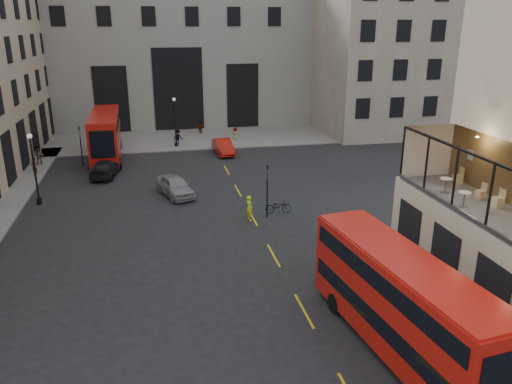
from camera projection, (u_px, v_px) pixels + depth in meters
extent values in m
plane|color=black|center=(344.00, 306.00, 23.74)|extent=(140.00, 140.00, 0.00)
cube|color=black|center=(444.00, 259.00, 24.06)|extent=(0.08, 9.20, 3.00)
cube|color=brown|center=(512.00, 175.00, 23.34)|extent=(0.04, 10.00, 2.90)
cube|color=beige|center=(428.00, 151.00, 27.69)|extent=(3.00, 0.04, 2.90)
cube|color=black|center=(489.00, 146.00, 22.59)|extent=(3.00, 10.00, 0.04)
cube|color=slate|center=(451.00, 206.00, 23.20)|extent=(0.12, 10.00, 0.18)
cube|color=black|center=(459.00, 149.00, 22.31)|extent=(0.12, 10.00, 0.10)
cube|color=beige|center=(470.00, 155.00, 26.25)|extent=(0.04, 0.45, 0.55)
cylinder|color=#FFD899|center=(477.00, 137.00, 24.61)|extent=(0.12, 0.12, 0.05)
cube|color=tan|center=(473.00, 251.00, 24.28)|extent=(3.00, 11.00, 4.50)
cube|color=slate|center=(479.00, 207.00, 23.54)|extent=(3.00, 10.00, 0.10)
cube|color=gray|center=(174.00, 54.00, 64.35)|extent=(34.00, 10.00, 18.00)
cube|color=black|center=(178.00, 90.00, 60.96)|extent=(6.00, 0.12, 10.00)
cube|color=black|center=(112.00, 100.00, 59.73)|extent=(4.00, 0.12, 8.00)
cube|color=black|center=(243.00, 96.00, 62.84)|extent=(4.00, 0.12, 8.00)
cube|color=#AB9F8A|center=(382.00, 47.00, 61.47)|extent=(16.00, 18.00, 20.00)
cube|color=slate|center=(174.00, 139.00, 57.76)|extent=(40.00, 12.00, 0.12)
cylinder|color=black|center=(267.00, 198.00, 34.21)|extent=(0.10, 0.10, 2.80)
imported|color=black|center=(267.00, 171.00, 33.60)|extent=(0.16, 0.20, 1.00)
cylinder|color=black|center=(82.00, 152.00, 46.32)|extent=(0.10, 0.10, 2.80)
imported|color=black|center=(79.00, 132.00, 45.71)|extent=(0.16, 0.20, 1.00)
cylinder|color=black|center=(35.00, 172.00, 36.31)|extent=(0.14, 0.14, 5.00)
cylinder|color=black|center=(39.00, 201.00, 37.03)|extent=(0.36, 0.36, 0.50)
sphere|color=silver|center=(30.00, 136.00, 35.46)|extent=(0.36, 0.36, 0.36)
cylinder|color=black|center=(175.00, 124.00, 53.27)|extent=(0.14, 0.14, 5.00)
cylinder|color=black|center=(176.00, 145.00, 54.00)|extent=(0.36, 0.36, 0.50)
sphere|color=silver|center=(174.00, 99.00, 52.42)|extent=(0.36, 0.36, 0.36)
cube|color=#B9150C|center=(401.00, 302.00, 19.82)|extent=(3.68, 10.76, 3.74)
cube|color=black|center=(400.00, 314.00, 19.99)|extent=(3.65, 10.19, 0.77)
cube|color=black|center=(404.00, 277.00, 19.45)|extent=(3.65, 10.19, 0.77)
cube|color=#B9150C|center=(406.00, 259.00, 19.21)|extent=(3.56, 10.54, 0.12)
cylinder|color=black|center=(335.00, 303.00, 23.08)|extent=(0.38, 0.98, 0.96)
cylinder|color=black|center=(375.00, 295.00, 23.75)|extent=(0.38, 0.98, 0.96)
cube|color=red|center=(106.00, 134.00, 49.03)|extent=(2.84, 11.29, 3.98)
cube|color=black|center=(106.00, 140.00, 49.21)|extent=(2.86, 10.68, 0.82)
cube|color=black|center=(104.00, 122.00, 48.64)|extent=(2.86, 10.68, 0.82)
cube|color=red|center=(104.00, 114.00, 48.38)|extent=(2.73, 11.06, 0.12)
cylinder|color=black|center=(98.00, 145.00, 52.70)|extent=(0.31, 1.03, 1.02)
cylinder|color=black|center=(120.00, 144.00, 53.20)|extent=(0.31, 1.03, 1.02)
cylinder|color=black|center=(92.00, 164.00, 45.77)|extent=(0.31, 1.03, 1.02)
cylinder|color=black|center=(118.00, 162.00, 46.27)|extent=(0.31, 1.03, 1.02)
imported|color=gray|center=(175.00, 186.00, 38.67)|extent=(3.16, 4.92, 1.56)
imported|color=#B5150B|center=(223.00, 147.00, 51.01)|extent=(1.93, 4.68, 1.51)
imported|color=black|center=(106.00, 168.00, 43.64)|extent=(2.79, 5.17, 1.42)
imported|color=gray|center=(278.00, 206.00, 35.30)|extent=(1.84, 0.71, 0.95)
imported|color=#D5FF1A|center=(249.00, 208.00, 33.81)|extent=(0.59, 0.74, 1.76)
imported|color=gray|center=(39.00, 156.00, 46.69)|extent=(1.00, 0.82, 1.90)
imported|color=gray|center=(178.00, 138.00, 54.59)|extent=(1.29, 1.07, 1.74)
imported|color=gray|center=(200.00, 128.00, 60.00)|extent=(1.00, 0.89, 1.63)
imported|color=gray|center=(235.00, 134.00, 56.84)|extent=(0.88, 0.85, 1.52)
imported|color=gray|center=(34.00, 166.00, 43.88)|extent=(0.59, 0.70, 1.61)
cylinder|color=white|center=(465.00, 192.00, 23.22)|extent=(0.58, 0.58, 0.04)
cylinder|color=slate|center=(464.00, 199.00, 23.33)|extent=(0.08, 0.08, 0.67)
cylinder|color=slate|center=(463.00, 206.00, 23.44)|extent=(0.42, 0.42, 0.03)
cylinder|color=white|center=(446.00, 179.00, 25.16)|extent=(0.60, 0.60, 0.04)
cylinder|color=slate|center=(445.00, 185.00, 25.28)|extent=(0.08, 0.08, 0.70)
cylinder|color=slate|center=(445.00, 192.00, 25.39)|extent=(0.44, 0.44, 0.03)
cube|color=tan|center=(498.00, 202.00, 23.35)|extent=(0.45, 0.45, 0.46)
cube|color=tan|center=(503.00, 193.00, 23.26)|extent=(0.06, 0.43, 0.41)
cube|color=tan|center=(480.00, 194.00, 24.46)|extent=(0.43, 0.43, 0.42)
cube|color=tan|center=(484.00, 186.00, 24.38)|extent=(0.09, 0.39, 0.37)
cube|color=tan|center=(457.00, 179.00, 26.75)|extent=(0.46, 0.46, 0.47)
cube|color=tan|center=(462.00, 171.00, 26.64)|extent=(0.07, 0.44, 0.41)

